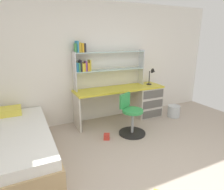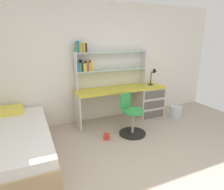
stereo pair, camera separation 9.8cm
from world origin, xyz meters
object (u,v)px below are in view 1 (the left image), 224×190
(swivel_chair, at_px, (131,118))
(toy_block_red_1, at_px, (107,137))
(desk, at_px, (140,99))
(bookshelf_hutch, at_px, (100,62))
(bed_platform, at_px, (7,148))
(waste_bin, at_px, (174,111))
(desk_lamp, at_px, (153,74))

(swivel_chair, relative_size, toy_block_red_1, 7.44)
(desk, height_order, bookshelf_hutch, bookshelf_hutch)
(bed_platform, height_order, toy_block_red_1, bed_platform)
(waste_bin, bearing_deg, bookshelf_hutch, 161.51)
(desk, bearing_deg, bookshelf_hutch, 169.70)
(desk_lamp, xyz_separation_m, waste_bin, (0.41, -0.36, -0.87))
(desk, xyz_separation_m, bookshelf_hutch, (-0.94, 0.17, 0.91))
(desk, bearing_deg, toy_block_red_1, -148.94)
(bookshelf_hutch, bearing_deg, desk, -10.30)
(desk, distance_m, desk_lamp, 0.67)
(swivel_chair, xyz_separation_m, bed_platform, (-2.14, -0.04, -0.07))
(waste_bin, bearing_deg, bed_platform, -174.42)
(desk, bearing_deg, bed_platform, -165.41)
(bookshelf_hutch, height_order, waste_bin, bookshelf_hutch)
(desk, relative_size, waste_bin, 7.04)
(desk_lamp, bearing_deg, bookshelf_hutch, 171.10)
(bookshelf_hutch, height_order, desk_lamp, bookshelf_hutch)
(bed_platform, bearing_deg, waste_bin, 5.58)
(desk_lamp, distance_m, toy_block_red_1, 1.89)
(waste_bin, bearing_deg, desk, 151.91)
(bed_platform, bearing_deg, bookshelf_hutch, 25.83)
(bed_platform, relative_size, waste_bin, 7.17)
(desk_lamp, bearing_deg, bed_platform, -167.23)
(desk_lamp, height_order, bed_platform, desk_lamp)
(desk_lamp, distance_m, waste_bin, 1.03)
(waste_bin, bearing_deg, desk_lamp, 138.89)
(bookshelf_hutch, relative_size, toy_block_red_1, 15.26)
(bookshelf_hutch, distance_m, waste_bin, 2.12)
(bookshelf_hutch, relative_size, desk_lamp, 4.23)
(desk_lamp, height_order, toy_block_red_1, desk_lamp)
(desk, bearing_deg, desk_lamp, -4.57)
(desk_lamp, bearing_deg, swivel_chair, -145.15)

